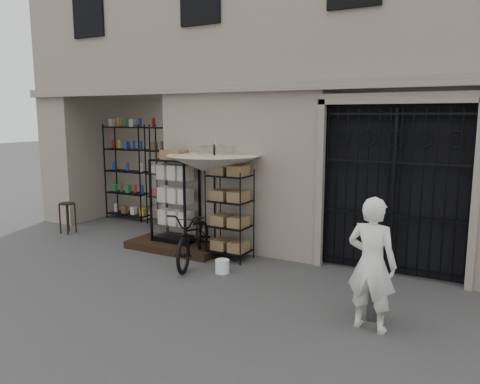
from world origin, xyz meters
The scene contains 14 objects.
ground centered at (0.00, 0.00, 0.00)m, with size 80.00×80.00×0.00m, color black.
main_building centered at (0.00, 4.00, 4.50)m, with size 14.00×4.00×9.00m, color gray.
shop_recess centered at (-4.50, 2.80, 1.50)m, with size 3.00×1.70×3.00m, color black.
shop_shelving centered at (-4.55, 3.30, 1.25)m, with size 2.70×0.50×2.50m, color black.
iron_gate centered at (1.75, 2.28, 1.50)m, with size 2.50×0.21×3.00m.
step_platform centered at (-2.40, 1.55, 0.07)m, with size 2.00×0.90×0.15m, color black.
display_cabinet centered at (-2.48, 1.67, 0.91)m, with size 0.98×0.80×1.84m.
wire_rack centered at (-1.11, 1.57, 0.84)m, with size 0.78×0.57×1.72m.
market_umbrella centered at (-1.54, 1.70, 1.88)m, with size 1.74×1.77×2.61m.
white_bucket centered at (-0.82, 0.79, 0.12)m, with size 0.25×0.25×0.24m, color white.
bicycle centered at (-1.56, 1.03, 0.00)m, with size 0.67×1.01×1.93m, color black.
wooden_stool centered at (-5.43, 1.43, 0.38)m, with size 0.41×0.41×0.72m.
steel_bollard centered at (1.94, 0.15, 0.43)m, with size 0.16×0.16×0.86m, color #525355.
shopkeeper centered at (1.96, -0.13, 0.00)m, with size 0.63×1.73×0.42m, color white.
Camera 1 is at (3.28, -5.90, 2.73)m, focal length 35.00 mm.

